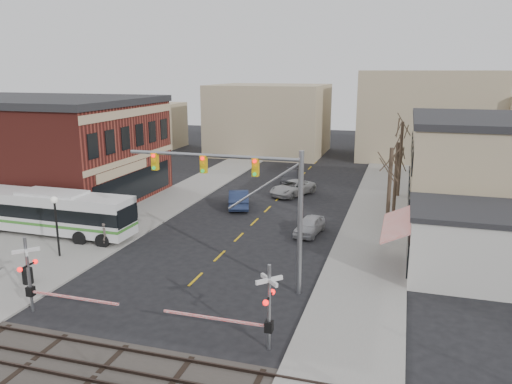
% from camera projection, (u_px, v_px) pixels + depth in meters
% --- Properties ---
extents(ground, '(160.00, 160.00, 0.00)m').
position_uv_depth(ground, '(181.00, 294.00, 27.67)').
color(ground, black).
rests_on(ground, ground).
extents(sidewalk_west, '(5.00, 60.00, 0.12)m').
position_uv_depth(sidewalk_west, '(180.00, 196.00, 48.91)').
color(sidewalk_west, gray).
rests_on(sidewalk_west, ground).
extents(sidewalk_east, '(5.00, 60.00, 0.12)m').
position_uv_depth(sidewalk_east, '(378.00, 211.00, 43.59)').
color(sidewalk_east, gray).
rests_on(sidewalk_east, ground).
extents(ballast_strip, '(160.00, 5.00, 0.06)m').
position_uv_depth(ballast_strip, '(97.00, 375.00, 20.22)').
color(ballast_strip, '#332D28').
rests_on(ballast_strip, ground).
extents(rail_tracks, '(160.00, 3.91, 0.14)m').
position_uv_depth(rail_tracks, '(96.00, 373.00, 20.20)').
color(rail_tracks, '#2D231E').
rests_on(rail_tracks, ground).
extents(awning_shop, '(9.74, 6.20, 4.30)m').
position_uv_depth(awning_shop, '(480.00, 244.00, 29.18)').
color(awning_shop, beige).
rests_on(awning_shop, ground).
extents(tree_east_a, '(0.28, 0.28, 6.75)m').
position_uv_depth(tree_east_a, '(389.00, 195.00, 35.05)').
color(tree_east_a, '#382B21').
rests_on(tree_east_a, sidewalk_east).
extents(tree_east_b, '(0.28, 0.28, 6.30)m').
position_uv_depth(tree_east_b, '(395.00, 181.00, 40.60)').
color(tree_east_b, '#382B21').
rests_on(tree_east_b, sidewalk_east).
extents(tree_east_c, '(0.28, 0.28, 7.20)m').
position_uv_depth(tree_east_c, '(400.00, 159.00, 47.87)').
color(tree_east_c, '#382B21').
rests_on(tree_east_c, sidewalk_east).
extents(transit_bus, '(12.51, 2.89, 3.21)m').
position_uv_depth(transit_bus, '(54.00, 212.00, 36.99)').
color(transit_bus, silver).
rests_on(transit_bus, ground).
extents(traffic_signal_mast, '(10.13, 0.30, 8.00)m').
position_uv_depth(traffic_signal_mast, '(251.00, 189.00, 27.13)').
color(traffic_signal_mast, gray).
rests_on(traffic_signal_mast, ground).
extents(rr_crossing_west, '(5.60, 1.36, 4.00)m').
position_uv_depth(rr_crossing_west, '(36.00, 276.00, 25.09)').
color(rr_crossing_west, gray).
rests_on(rr_crossing_west, ground).
extents(rr_crossing_east, '(5.60, 1.36, 4.00)m').
position_uv_depth(rr_crossing_east, '(260.00, 307.00, 21.84)').
color(rr_crossing_east, gray).
rests_on(rr_crossing_east, ground).
extents(street_lamp, '(0.44, 0.44, 4.05)m').
position_uv_depth(street_lamp, '(56.00, 213.00, 32.24)').
color(street_lamp, black).
rests_on(street_lamp, sidewalk_west).
extents(trash_bin, '(0.60, 0.60, 0.90)m').
position_uv_depth(trash_bin, '(28.00, 276.00, 28.64)').
color(trash_bin, black).
rests_on(trash_bin, sidewalk_west).
extents(car_a, '(2.07, 4.11, 1.34)m').
position_uv_depth(car_a, '(310.00, 225.00, 37.58)').
color(car_a, '#A4A4A9').
rests_on(car_a, ground).
extents(car_b, '(3.24, 5.29, 1.65)m').
position_uv_depth(car_b, '(239.00, 198.00, 44.85)').
color(car_b, '#1B2645').
rests_on(car_b, ground).
extents(car_c, '(4.41, 5.78, 1.46)m').
position_uv_depth(car_c, '(293.00, 188.00, 49.25)').
color(car_c, '#B9B9B9').
rests_on(car_c, ground).
extents(car_d, '(2.32, 4.84, 1.36)m').
position_uv_depth(car_d, '(291.00, 177.00, 54.46)').
color(car_d, '#48484D').
rests_on(car_d, ground).
extents(pedestrian_near, '(0.48, 0.67, 1.74)m').
position_uv_depth(pedestrian_near, '(105.00, 235.00, 34.48)').
color(pedestrian_near, '#594D47').
rests_on(pedestrian_near, sidewalk_west).
extents(pedestrian_far, '(1.05, 0.96, 1.74)m').
position_uv_depth(pedestrian_far, '(100.00, 227.00, 36.19)').
color(pedestrian_far, '#33385A').
rests_on(pedestrian_far, sidewalk_west).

